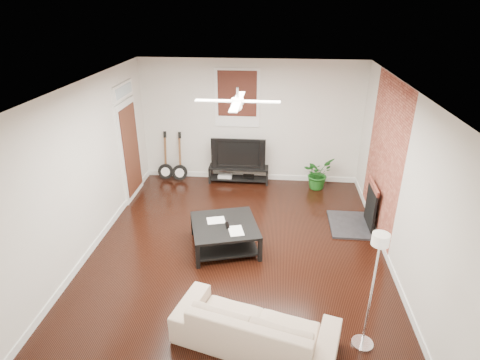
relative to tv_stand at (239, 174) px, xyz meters
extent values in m
cube|color=black|center=(0.25, -2.78, -0.19)|extent=(5.00, 6.00, 0.01)
cube|color=white|center=(0.25, -2.78, 2.61)|extent=(5.00, 6.00, 0.01)
cube|color=silver|center=(0.25, 0.22, 1.21)|extent=(5.00, 0.01, 2.80)
cube|color=silver|center=(0.25, -5.78, 1.21)|extent=(5.00, 0.01, 2.80)
cube|color=silver|center=(-2.25, -2.78, 1.21)|extent=(0.01, 6.00, 2.80)
cube|color=silver|center=(2.75, -2.78, 1.21)|extent=(0.01, 6.00, 2.80)
cube|color=brown|center=(2.74, -1.78, 1.21)|extent=(0.02, 2.20, 2.80)
cube|color=black|center=(2.45, -1.78, 0.27)|extent=(0.80, 1.10, 0.92)
cube|color=black|center=(-0.05, 0.19, 1.76)|extent=(1.00, 0.06, 1.30)
cube|color=white|center=(-2.21, -0.88, 1.06)|extent=(0.08, 1.00, 2.50)
cube|color=black|center=(0.00, 0.00, 0.00)|extent=(1.38, 0.37, 0.39)
imported|color=black|center=(0.00, 0.02, 0.55)|extent=(1.24, 0.16, 0.71)
cube|color=black|center=(0.02, -2.70, 0.04)|extent=(1.34, 1.34, 0.46)
imported|color=tan|center=(0.66, -4.78, 0.10)|extent=(2.15, 1.29, 0.59)
imported|color=#1A5B1A|center=(1.81, -0.15, 0.17)|extent=(0.85, 0.86, 0.72)
camera|label=1|loc=(0.82, -8.45, 3.77)|focal=29.59mm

